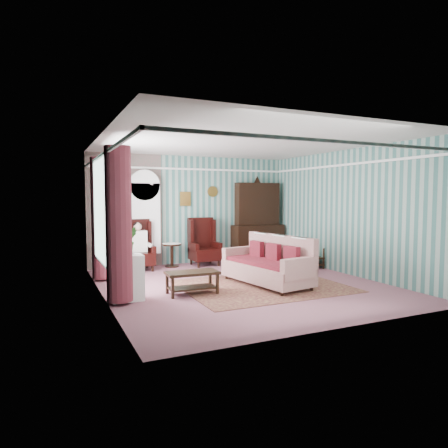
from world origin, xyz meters
name	(u,v)px	position (x,y,z in m)	size (l,w,h in m)	color
floor	(242,284)	(0.00, 0.00, 0.00)	(6.00, 6.00, 0.00)	#905360
room_shell	(211,187)	(-0.62, 0.18, 2.01)	(5.53, 6.02, 2.91)	#3C6E67
bookcase	(144,224)	(-1.35, 2.84, 1.12)	(0.80, 0.28, 2.24)	white
dresser_hutch	(258,219)	(1.90, 2.72, 1.18)	(1.50, 0.56, 2.36)	black
wingback_left	(138,245)	(-1.60, 2.45, 0.62)	(0.76, 0.80, 1.25)	black
wingback_right	(205,242)	(0.15, 2.45, 0.62)	(0.76, 0.80, 1.25)	black
seated_woman	(138,247)	(-1.60, 2.45, 0.59)	(0.44, 0.40, 1.18)	silver
round_side_table	(172,255)	(-0.70, 2.60, 0.30)	(0.50, 0.50, 0.60)	black
nest_table	(313,258)	(2.47, 0.90, 0.27)	(0.45, 0.38, 0.54)	black
plant_stand	(127,278)	(-2.40, -0.30, 0.40)	(0.55, 0.35, 0.80)	white
rug	(262,286)	(0.30, -0.30, 0.01)	(3.20, 2.60, 0.01)	#43161A
sofa	(267,260)	(0.45, -0.22, 0.52)	(2.04, 0.95, 1.04)	#BFB794
floral_armchair	(264,251)	(1.15, 1.08, 0.49)	(0.71, 0.85, 0.98)	beige
coffee_table	(192,283)	(-1.20, -0.32, 0.21)	(0.97, 0.49, 0.42)	black
potted_plant_a	(121,243)	(-2.51, -0.39, 1.02)	(0.39, 0.34, 0.44)	#244A17
potted_plant_b	(129,240)	(-2.32, -0.15, 1.04)	(0.26, 0.21, 0.48)	#1C4B17
potted_plant_c	(120,243)	(-2.51, -0.26, 1.02)	(0.24, 0.24, 0.43)	#184F1B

